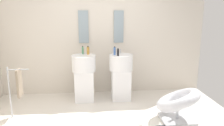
% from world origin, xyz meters
% --- Properties ---
extents(ground_plane, '(4.80, 3.60, 0.04)m').
position_xyz_m(ground_plane, '(0.00, 0.00, -0.02)').
color(ground_plane, silver).
extents(rear_partition, '(4.80, 0.10, 2.60)m').
position_xyz_m(rear_partition, '(0.00, 1.65, 1.30)').
color(rear_partition, beige).
rests_on(rear_partition, ground_plane).
extents(pedestal_sink_left, '(0.51, 0.51, 1.10)m').
position_xyz_m(pedestal_sink_left, '(-0.40, 1.12, 0.56)').
color(pedestal_sink_left, white).
rests_on(pedestal_sink_left, ground_plane).
extents(pedestal_sink_right, '(0.51, 0.51, 1.10)m').
position_xyz_m(pedestal_sink_right, '(0.40, 1.12, 0.56)').
color(pedestal_sink_right, white).
rests_on(pedestal_sink_right, ground_plane).
extents(vanity_mirror_left, '(0.22, 0.03, 0.72)m').
position_xyz_m(vanity_mirror_left, '(-0.40, 1.58, 1.56)').
color(vanity_mirror_left, '#8C9EA8').
extents(vanity_mirror_right, '(0.22, 0.03, 0.72)m').
position_xyz_m(vanity_mirror_right, '(0.40, 1.58, 1.56)').
color(vanity_mirror_right, '#8C9EA8').
extents(lounge_chair, '(1.08, 1.08, 0.65)m').
position_xyz_m(lounge_chair, '(1.25, -0.02, 0.35)').
color(lounge_chair, '#B7BABF').
rests_on(lounge_chair, ground_plane).
extents(towel_rack, '(0.37, 0.22, 0.95)m').
position_xyz_m(towel_rack, '(-1.55, 0.41, 0.63)').
color(towel_rack, '#B7BABF').
rests_on(towel_rack, ground_plane).
extents(coffee_mug, '(0.08, 0.08, 0.10)m').
position_xyz_m(coffee_mug, '(0.54, -0.23, 0.06)').
color(coffee_mug, white).
rests_on(coffee_mug, area_rug).
extents(soap_bottle_amber, '(0.06, 0.06, 0.18)m').
position_xyz_m(soap_bottle_amber, '(-0.30, 1.22, 1.08)').
color(soap_bottle_amber, '#C68C38').
rests_on(soap_bottle_amber, pedestal_sink_left).
extents(soap_bottle_blue, '(0.05, 0.05, 0.18)m').
position_xyz_m(soap_bottle_blue, '(0.26, 1.11, 1.08)').
color(soap_bottle_blue, '#4C72B7').
rests_on(soap_bottle_blue, pedestal_sink_right).
extents(soap_bottle_green, '(0.04, 0.04, 0.18)m').
position_xyz_m(soap_bottle_green, '(-0.42, 1.25, 1.08)').
color(soap_bottle_green, '#59996B').
rests_on(soap_bottle_green, pedestal_sink_left).
extents(soap_bottle_black, '(0.04, 0.04, 0.16)m').
position_xyz_m(soap_bottle_black, '(0.32, 0.99, 1.07)').
color(soap_bottle_black, black).
rests_on(soap_bottle_black, pedestal_sink_right).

